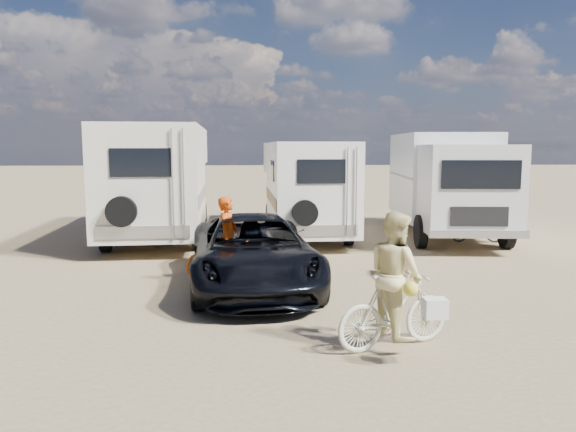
{
  "coord_description": "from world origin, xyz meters",
  "views": [
    {
      "loc": [
        -1.93,
        -9.59,
        2.78
      ],
      "look_at": [
        -1.3,
        1.89,
        1.3
      ],
      "focal_mm": 34.03,
      "sensor_mm": 36.0,
      "label": 1
    }
  ],
  "objects": [
    {
      "name": "ground",
      "position": [
        0.0,
        0.0,
        0.0
      ],
      "size": [
        140.0,
        140.0,
        0.0
      ],
      "primitive_type": "plane",
      "color": "#917956",
      "rests_on": "ground"
    },
    {
      "name": "crate",
      "position": [
        1.05,
        1.85,
        0.19
      ],
      "size": [
        0.56,
        0.56,
        0.38
      ],
      "primitive_type": "cube",
      "rotation": [
        0.0,
        0.0,
        -0.18
      ],
      "color": "#986F50",
      "rests_on": "ground"
    },
    {
      "name": "bike_parked",
      "position": [
        4.41,
        5.74,
        0.4
      ],
      "size": [
        1.59,
        0.78,
        0.8
      ],
      "primitive_type": "imported",
      "rotation": [
        0.0,
        0.0,
        1.4
      ],
      "color": "black",
      "rests_on": "ground"
    },
    {
      "name": "rv_main",
      "position": [
        -0.48,
        7.45,
        1.44
      ],
      "size": [
        2.47,
        7.0,
        2.89
      ],
      "primitive_type": null,
      "rotation": [
        0.0,
        0.0,
        0.04
      ],
      "color": "silver",
      "rests_on": "ground"
    },
    {
      "name": "rider_man",
      "position": [
        -2.54,
        1.19,
        0.8
      ],
      "size": [
        0.54,
        0.67,
        1.6
      ],
      "primitive_type": "imported",
      "rotation": [
        0.0,
        0.0,
        1.27
      ],
      "color": "#C2400A",
      "rests_on": "ground"
    },
    {
      "name": "bike_man",
      "position": [
        -2.54,
        1.19,
        0.48
      ],
      "size": [
        1.95,
        1.16,
        0.97
      ],
      "primitive_type": "imported",
      "rotation": [
        0.0,
        0.0,
        1.27
      ],
      "color": "#BF5114",
      "rests_on": "ground"
    },
    {
      "name": "bike_woman",
      "position": [
        -0.07,
        -2.4,
        0.53
      ],
      "size": [
        1.83,
        1.09,
        1.06
      ],
      "primitive_type": "imported",
      "rotation": [
        0.0,
        0.0,
        1.93
      ],
      "color": "beige",
      "rests_on": "ground"
    },
    {
      "name": "dark_suv",
      "position": [
        -2.05,
        1.0,
        0.71
      ],
      "size": [
        2.8,
        5.28,
        1.41
      ],
      "primitive_type": "imported",
      "rotation": [
        0.0,
        0.0,
        0.09
      ],
      "color": "black",
      "rests_on": "ground"
    },
    {
      "name": "box_truck",
      "position": [
        3.85,
        6.75,
        1.58
      ],
      "size": [
        3.18,
        6.66,
        3.17
      ],
      "primitive_type": null,
      "rotation": [
        0.0,
        0.0,
        -0.09
      ],
      "color": "silver",
      "rests_on": "ground"
    },
    {
      "name": "rv_left",
      "position": [
        -4.9,
        7.02,
        1.67
      ],
      "size": [
        3.03,
        7.24,
        3.34
      ],
      "primitive_type": null,
      "rotation": [
        0.0,
        0.0,
        0.06
      ],
      "color": "white",
      "rests_on": "ground"
    },
    {
      "name": "cooler",
      "position": [
        -1.77,
        3.94,
        0.2
      ],
      "size": [
        0.54,
        0.43,
        0.39
      ],
      "primitive_type": "cube",
      "rotation": [
        0.0,
        0.0,
        0.15
      ],
      "color": "#1D5F81",
      "rests_on": "ground"
    },
    {
      "name": "rider_woman",
      "position": [
        -0.07,
        -2.4,
        0.86
      ],
      "size": [
        0.91,
        1.02,
        1.73
      ],
      "primitive_type": "imported",
      "rotation": [
        0.0,
        0.0,
        1.93
      ],
      "color": "beige",
      "rests_on": "ground"
    }
  ]
}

